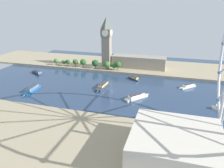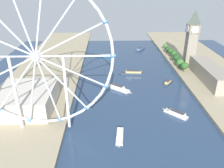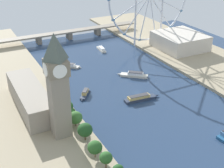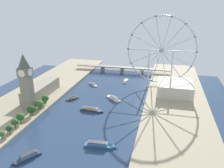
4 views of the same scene
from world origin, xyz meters
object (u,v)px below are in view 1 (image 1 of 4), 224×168
at_px(tour_boat_2, 32,89).
at_px(tour_boat_3, 103,86).
at_px(parliament_block, 139,62).
at_px(tour_boat_0, 224,109).
at_px(clock_tower, 107,42).
at_px(tour_boat_6, 136,97).
at_px(tour_boat_1, 188,86).
at_px(tour_boat_5, 134,78).
at_px(riverside_hall, 176,145).
at_px(tour_boat_4, 38,72).

distance_m(tour_boat_2, tour_boat_3, 84.66).
distance_m(parliament_block, tour_boat_2, 165.12).
height_order(parliament_block, tour_boat_0, parliament_block).
bearing_deg(tour_boat_3, parliament_block, 167.28).
bearing_deg(tour_boat_2, tour_boat_3, 109.51).
distance_m(clock_tower, tour_boat_6, 128.96).
distance_m(tour_boat_1, tour_boat_6, 75.37).
bearing_deg(parliament_block, clock_tower, -78.45).
height_order(tour_boat_3, tour_boat_5, tour_boat_3).
distance_m(tour_boat_0, tour_boat_2, 210.38).
height_order(clock_tower, parliament_block, clock_tower).
distance_m(parliament_block, tour_boat_3, 96.70).
relative_size(tour_boat_1, tour_boat_3, 0.62).
bearing_deg(tour_boat_3, tour_boat_0, 84.20).
height_order(riverside_hall, tour_boat_6, riverside_hall).
bearing_deg(tour_boat_6, tour_boat_4, 113.42).
height_order(parliament_block, tour_boat_1, parliament_block).
bearing_deg(tour_boat_0, parliament_block, 137.63).
xyz_separation_m(parliament_block, tour_boat_6, (112.57, 17.22, -9.93)).
bearing_deg(tour_boat_3, tour_boat_4, -98.93).
xyz_separation_m(clock_tower, tour_boat_3, (81.73, 20.81, -41.03)).
distance_m(tour_boat_2, tour_boat_6, 123.95).
distance_m(clock_tower, tour_boat_0, 191.20).
bearing_deg(tour_boat_6, tour_boat_3, 105.91).
distance_m(clock_tower, tour_boat_5, 78.24).
distance_m(riverside_hall, tour_boat_0, 99.75).
relative_size(tour_boat_3, tour_boat_4, 1.26).
relative_size(tour_boat_1, tour_boat_5, 1.08).
distance_m(tour_boat_2, tour_boat_4, 70.00).
height_order(tour_boat_0, tour_boat_6, tour_boat_6).
height_order(tour_boat_2, tour_boat_3, tour_boat_2).
height_order(clock_tower, tour_boat_2, clock_tower).
xyz_separation_m(clock_tower, tour_boat_2, (116.16, -56.54, -40.81)).
bearing_deg(tour_boat_2, tour_boat_1, 105.53).
distance_m(riverside_hall, tour_boat_6, 101.77).
distance_m(parliament_block, tour_boat_4, 154.64).
bearing_deg(tour_boat_6, tour_boat_0, -52.14).
height_order(tour_boat_0, tour_boat_4, tour_boat_4).
bearing_deg(tour_boat_6, parliament_block, 48.94).
bearing_deg(tour_boat_4, tour_boat_6, -164.05).
xyz_separation_m(tour_boat_0, tour_boat_4, (-51.13, -244.10, 0.28)).
bearing_deg(tour_boat_4, tour_boat_2, 151.79).
bearing_deg(riverside_hall, clock_tower, -150.80).
xyz_separation_m(tour_boat_3, tour_boat_6, (20.73, 45.85, -0.07)).
distance_m(tour_boat_3, tour_boat_4, 114.48).
relative_size(riverside_hall, tour_boat_1, 2.61).
bearing_deg(parliament_block, tour_boat_1, 49.78).
relative_size(parliament_block, tour_boat_2, 2.29).
relative_size(tour_boat_0, tour_boat_5, 1.23).
xyz_separation_m(tour_boat_1, tour_boat_5, (-10.25, -69.49, 0.14)).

